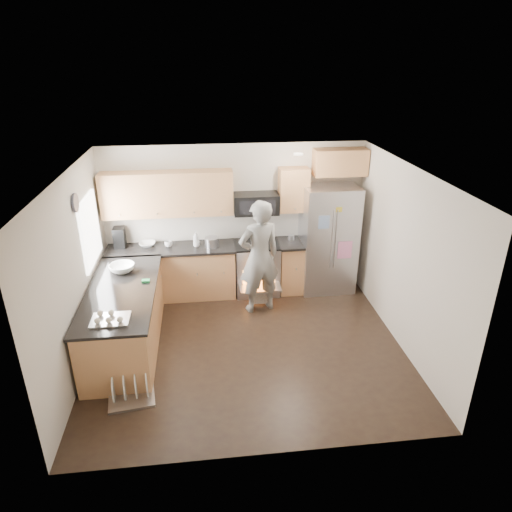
{
  "coord_description": "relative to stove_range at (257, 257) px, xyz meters",
  "views": [
    {
      "loc": [
        -0.54,
        -5.58,
        3.96
      ],
      "look_at": [
        0.19,
        0.5,
        1.23
      ],
      "focal_mm": 32.0,
      "sensor_mm": 36.0,
      "label": 1
    }
  ],
  "objects": [
    {
      "name": "stove_range",
      "position": [
        0.0,
        0.0,
        0.0
      ],
      "size": [
        0.76,
        0.97,
        1.79
      ],
      "color": "#B7B7BC",
      "rests_on": "ground"
    },
    {
      "name": "person",
      "position": [
        -0.04,
        -0.64,
        0.28
      ],
      "size": [
        0.79,
        0.63,
        1.91
      ],
      "primitive_type": "imported",
      "rotation": [
        0.0,
        0.0,
        3.41
      ],
      "color": "gray",
      "rests_on": "ground"
    },
    {
      "name": "room_shell",
      "position": [
        -0.39,
        -1.68,
        1.0
      ],
      "size": [
        4.54,
        4.04,
        2.62
      ],
      "color": "beige",
      "rests_on": "ground"
    },
    {
      "name": "back_cabinet_run",
      "position": [
        -0.94,
        0.06,
        0.29
      ],
      "size": [
        4.45,
        0.64,
        2.5
      ],
      "color": "#BD824B",
      "rests_on": "ground"
    },
    {
      "name": "dish_rack",
      "position": [
        -1.9,
        -2.64,
        -0.58
      ],
      "size": [
        0.61,
        0.52,
        0.35
      ],
      "rotation": [
        0.0,
        0.0,
        0.14
      ],
      "color": "#B7B7BC",
      "rests_on": "ground"
    },
    {
      "name": "ground",
      "position": [
        -0.35,
        -1.69,
        -0.68
      ],
      "size": [
        4.5,
        4.5,
        0.0
      ],
      "primitive_type": "plane",
      "color": "black",
      "rests_on": "ground"
    },
    {
      "name": "peninsula",
      "position": [
        -2.1,
        -1.44,
        -0.21
      ],
      "size": [
        0.96,
        2.36,
        1.04
      ],
      "color": "#BD824B",
      "rests_on": "ground"
    },
    {
      "name": "refrigerator",
      "position": [
        1.26,
        0.01,
        0.28
      ],
      "size": [
        0.95,
        0.76,
        1.91
      ],
      "rotation": [
        0.0,
        0.0,
        0.02
      ],
      "color": "#B7B7BC",
      "rests_on": "ground"
    }
  ]
}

